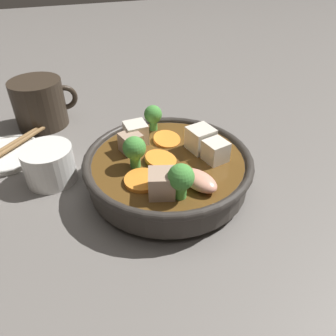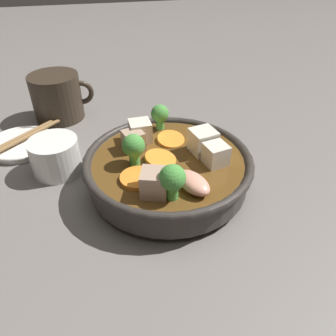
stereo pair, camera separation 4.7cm
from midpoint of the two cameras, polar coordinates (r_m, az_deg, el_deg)
ground_plane at (r=0.50m, az=2.75°, el=-3.18°), size 3.00×3.00×0.00m
stirfry_bowl at (r=0.47m, az=2.86°, el=0.16°), size 0.24×0.24×0.10m
side_saucer at (r=0.62m, az=-22.32°, el=3.85°), size 0.11×0.11×0.01m
tea_cup at (r=0.53m, az=-16.65°, el=1.95°), size 0.08×0.08×0.06m
dark_mug at (r=0.69m, az=-16.80°, el=11.72°), size 0.12×0.10×0.09m
chopsticks_pair at (r=0.62m, az=-22.52°, el=4.59°), size 0.18×0.17×0.01m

